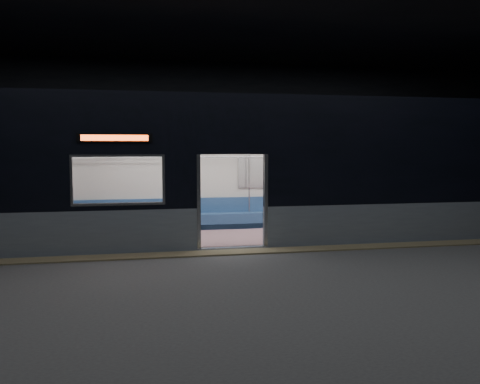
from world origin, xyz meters
name	(u,v)px	position (x,y,z in m)	size (l,w,h in m)	color
station_floor	(242,259)	(0.00, 0.00, -0.01)	(24.00, 14.00, 0.01)	#47494C
station_envelope	(243,71)	(0.00, 0.00, 3.66)	(24.00, 14.00, 5.00)	black
tactile_strip	(237,252)	(0.00, 0.55, 0.01)	(22.80, 0.50, 0.03)	#8C7F59
metro_car	(221,162)	(0.00, 2.54, 1.85)	(18.00, 3.04, 3.35)	gray
passenger	(305,199)	(2.50, 3.55, 0.80)	(0.42, 0.70, 1.37)	black
handbag	(308,204)	(2.51, 3.32, 0.67)	(0.25, 0.22, 0.13)	black
transit_map	(259,173)	(1.29, 3.85, 1.50)	(1.09, 0.03, 0.71)	white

